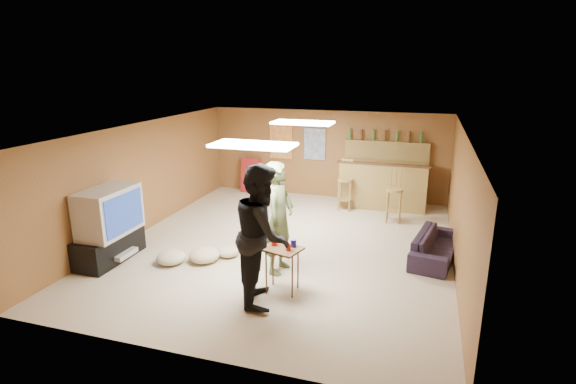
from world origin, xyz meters
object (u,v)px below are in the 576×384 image
(bar_counter, at_px, (383,185))
(person_black, at_px, (262,234))
(tv_body, at_px, (109,211))
(sofa, at_px, (436,246))
(tray_table, at_px, (282,270))
(person_olive, at_px, (279,218))

(bar_counter, relative_size, person_black, 0.99)
(tv_body, height_order, sofa, tv_body)
(person_black, height_order, tray_table, person_black)
(person_olive, xyz_separation_m, sofa, (2.47, 1.24, -0.69))
(bar_counter, height_order, sofa, bar_counter)
(bar_counter, height_order, person_black, person_black)
(person_black, distance_m, sofa, 3.35)
(tv_body, height_order, bar_counter, tv_body)
(bar_counter, bearing_deg, sofa, -66.25)
(tv_body, relative_size, tray_table, 1.57)
(person_olive, bearing_deg, tv_body, 103.98)
(tv_body, height_order, person_black, person_black)
(person_black, bearing_deg, tray_table, -49.10)
(tv_body, relative_size, sofa, 0.68)
(sofa, bearing_deg, person_olive, 127.39)
(person_olive, relative_size, person_black, 0.92)
(sofa, xyz_separation_m, tray_table, (-2.21, -1.90, 0.11))
(bar_counter, relative_size, sofa, 1.24)
(tv_body, bearing_deg, person_olive, 9.44)
(tv_body, xyz_separation_m, person_olive, (2.88, 0.48, 0.02))
(bar_counter, distance_m, tray_table, 4.74)
(person_black, bearing_deg, person_olive, -12.74)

